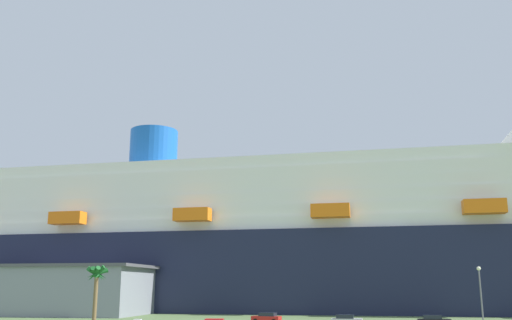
# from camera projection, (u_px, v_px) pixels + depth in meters

# --- Properties ---
(ground_plane) EXTENTS (600.00, 600.00, 0.00)m
(ground_plane) POSITION_uv_depth(u_px,v_px,m) (282.00, 317.00, 104.96)
(ground_plane) COLOR #567042
(cruise_ship) EXTENTS (256.71, 40.94, 52.47)m
(cruise_ship) POSITION_uv_depth(u_px,v_px,m) (281.00, 248.00, 134.38)
(cruise_ship) COLOR #191E38
(cruise_ship) RESTS_ON ground_plane
(terminal_building) EXTENTS (56.29, 28.69, 10.01)m
(terminal_building) POSITION_uv_depth(u_px,v_px,m) (27.00, 290.00, 119.09)
(terminal_building) COLOR gray
(terminal_building) RESTS_ON ground_plane
(palm_tree) EXTENTS (3.45, 3.46, 8.91)m
(palm_tree) POSITION_uv_depth(u_px,v_px,m) (96.00, 278.00, 85.12)
(palm_tree) COLOR brown
(palm_tree) RESTS_ON ground_plane
(street_lamp) EXTENTS (0.56, 0.56, 8.39)m
(street_lamp) POSITION_uv_depth(u_px,v_px,m) (480.00, 288.00, 76.29)
(street_lamp) COLOR slate
(street_lamp) RESTS_ON ground_plane
(parked_car_black_coupe) EXTENTS (4.74, 2.13, 1.58)m
(parked_car_black_coupe) POSITION_uv_depth(u_px,v_px,m) (434.00, 320.00, 81.83)
(parked_car_black_coupe) COLOR black
(parked_car_black_coupe) RESTS_ON ground_plane
(parked_car_silver_sedan) EXTENTS (4.56, 2.16, 1.58)m
(parked_car_silver_sedan) POSITION_uv_depth(u_px,v_px,m) (346.00, 320.00, 83.27)
(parked_car_silver_sedan) COLOR silver
(parked_car_silver_sedan) RESTS_ON ground_plane
(parked_car_red_hatchback) EXTENTS (4.84, 2.56, 1.58)m
(parked_car_red_hatchback) POSITION_uv_depth(u_px,v_px,m) (267.00, 317.00, 89.84)
(parked_car_red_hatchback) COLOR red
(parked_car_red_hatchback) RESTS_ON ground_plane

